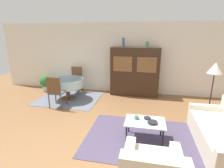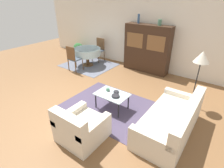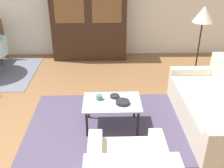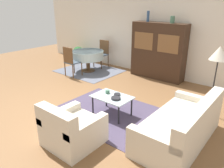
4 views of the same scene
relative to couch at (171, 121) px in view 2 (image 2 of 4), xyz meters
The scene contains 18 objects.
ground_plane 2.80m from the couch, behind, with size 14.00×14.00×0.00m, color brown.
wall_back 4.39m from the couch, 130.36° to the left, with size 10.00×0.06×2.70m.
area_rug 1.68m from the couch, behind, with size 2.56×1.90×0.01m.
dining_rug 4.83m from the couch, 155.03° to the left, with size 2.15×1.79×0.01m.
couch is the anchor object (origin of this frame).
armchair 1.99m from the couch, 137.94° to the right, with size 0.88×0.90×0.82m.
coffee_table 1.62m from the couch, behind, with size 0.87×0.60×0.44m.
display_cabinet 3.68m from the couch, 125.23° to the left, with size 1.79×0.48×1.81m.
dining_table 4.84m from the couch, 155.48° to the left, with size 1.15×1.15×0.75m.
dining_chair_near 4.56m from the couch, 164.66° to the left, with size 0.44×0.44×1.02m.
dining_chair_far 5.22m from the couch, 147.47° to the left, with size 0.44×0.44×1.02m.
floor_lamp 1.76m from the couch, 85.88° to the left, with size 0.38×0.38×1.57m.
cup 1.82m from the couch, behind, with size 0.10×0.10×0.08m.
bowl 1.47m from the couch, behind, with size 0.21×0.21×0.04m.
bowl_small 1.58m from the couch, behind, with size 0.14×0.14×0.04m.
vase_tall 4.25m from the couch, 130.60° to the left, with size 0.09×0.09×0.33m.
vase_short 3.78m from the couch, 119.81° to the left, with size 0.13×0.13×0.21m.
potted_plant 6.35m from the couch, 154.29° to the left, with size 0.48×0.48×0.63m.
Camera 2 is at (3.48, -2.86, 2.81)m, focal length 28.00 mm.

